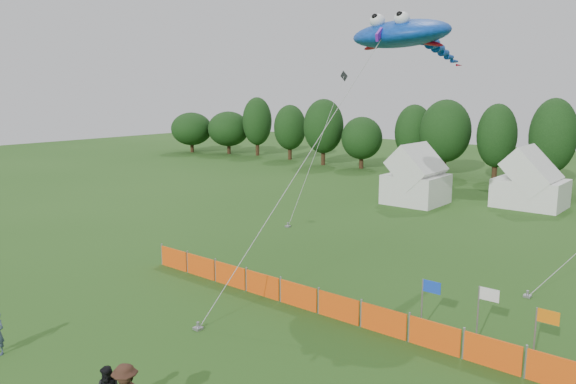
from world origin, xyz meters
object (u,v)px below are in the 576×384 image
Objects in this scene: tent_right at (531,184)px; stingray_kite at (405,35)px; tent_left at (416,180)px; barrier_fence at (318,301)px.

stingray_kite is (-1.11, -18.52, 9.70)m from tent_right.
tent_right is 0.26× the size of stingray_kite.
barrier_fence is at bearing -72.08° from tent_left.
tent_right is (7.37, 4.25, -0.12)m from tent_left.
tent_left is 0.22× the size of stingray_kite.
tent_left reaches higher than tent_right.
barrier_fence is at bearing -90.08° from tent_right.
tent_left is 0.21× the size of barrier_fence.
stingray_kite is (-1.07, 8.38, 10.98)m from barrier_fence.
stingray_kite is (6.26, -14.27, 9.59)m from tent_left.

